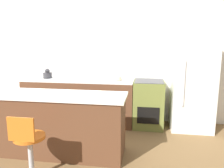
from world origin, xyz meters
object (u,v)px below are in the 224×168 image
at_px(refrigerator, 192,83).
at_px(kettle, 48,74).
at_px(oven_range, 148,104).
at_px(stool_chair, 29,148).
at_px(mixing_bowl, 116,78).

relative_size(refrigerator, kettle, 8.92).
bearing_deg(kettle, oven_range, -0.54).
distance_m(stool_chair, mixing_bowl, 2.25).
xyz_separation_m(stool_chair, kettle, (-0.70, 2.05, 0.59)).
height_order(refrigerator, kettle, refrigerator).
height_order(refrigerator, stool_chair, refrigerator).
bearing_deg(kettle, stool_chair, -71.07).
xyz_separation_m(oven_range, kettle, (-2.11, 0.02, 0.54)).
xyz_separation_m(oven_range, refrigerator, (0.81, -0.00, 0.44)).
distance_m(stool_chair, kettle, 2.25).
relative_size(refrigerator, stool_chair, 2.13).
distance_m(oven_range, mixing_bowl, 0.83).
bearing_deg(oven_range, refrigerator, -0.26).
bearing_deg(mixing_bowl, stool_chair, -110.06).
height_order(oven_range, refrigerator, refrigerator).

